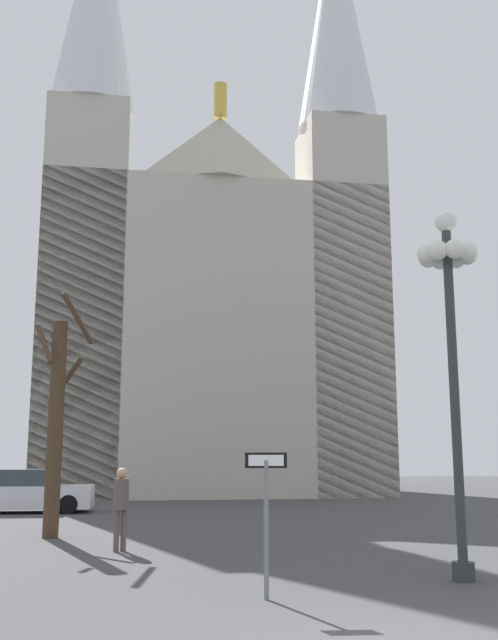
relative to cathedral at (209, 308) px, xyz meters
name	(u,v)px	position (x,y,z in m)	size (l,w,h in m)	color
cathedral	(209,308)	(0.00, 0.00, 0.00)	(17.99, 15.15, 33.31)	#BCB5A5
one_way_arrow_sign	(266,506)	(0.19, -28.54, -8.66)	(0.61, 0.07, 2.03)	slate
street_lamp	(450,310)	(3.50, -27.30, -5.49)	(1.06, 1.06, 6.20)	#2D3833
bare_tree	(56,420)	(-4.27, -20.55, -7.08)	(1.52, 1.48, 5.98)	#473323
parked_car_near_white	(25,492)	(-6.70, -12.45, -9.23)	(4.66, 2.06, 1.49)	silver
pedestrian_walking	(121,500)	(-2.36, -23.21, -8.89)	(0.32, 0.32, 1.72)	#594C47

